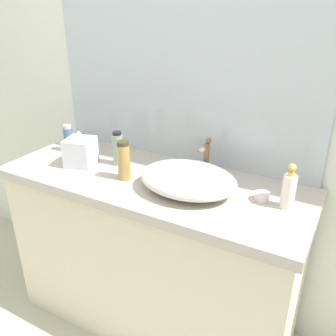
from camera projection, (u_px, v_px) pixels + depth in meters
name	position (u px, v px, depth m)	size (l,w,h in m)	color
bathroom_wall_rear	(189.00, 64.00, 1.66)	(6.00, 0.06, 2.60)	silver
vanity_counter	(153.00, 255.00, 1.79)	(1.40, 0.54, 0.85)	beige
wall_mirror_panel	(181.00, 41.00, 1.60)	(1.34, 0.01, 1.12)	#B2BCC6
sink_basin	(188.00, 179.00, 1.49)	(0.41, 0.32, 0.11)	silver
faucet	(206.00, 154.00, 1.61)	(0.03, 0.11, 0.17)	brown
soap_dispenser	(289.00, 189.00, 1.35)	(0.05, 0.05, 0.18)	white
lotion_bottle	(69.00, 139.00, 1.89)	(0.05, 0.05, 0.14)	#4B6A9C
perfume_bottle	(118.00, 149.00, 1.72)	(0.05, 0.05, 0.16)	gray
spray_can	(124.00, 161.00, 1.58)	(0.06, 0.06, 0.18)	#B08845
tissue_box	(80.00, 151.00, 1.72)	(0.16, 0.16, 0.17)	silver
candle_jar	(262.00, 196.00, 1.43)	(0.06, 0.06, 0.03)	silver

